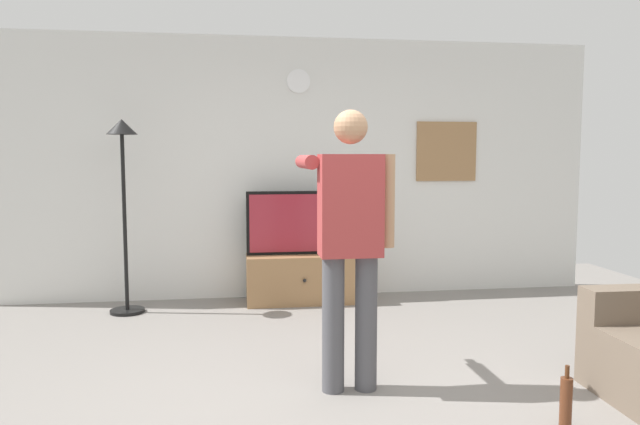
{
  "coord_description": "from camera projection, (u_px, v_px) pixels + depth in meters",
  "views": [
    {
      "loc": [
        -0.63,
        -3.24,
        1.48
      ],
      "look_at": [
        0.01,
        1.2,
        1.05
      ],
      "focal_mm": 33.08,
      "sensor_mm": 36.0,
      "label": 1
    }
  ],
  "objects": [
    {
      "name": "tv_stand",
      "position": [
        302.0,
        278.0,
        5.97
      ],
      "size": [
        1.12,
        0.44,
        0.49
      ],
      "color": "#997047",
      "rests_on": "ground_plane"
    },
    {
      "name": "framed_picture",
      "position": [
        446.0,
        151.0,
        6.36
      ],
      "size": [
        0.66,
        0.04,
        0.64
      ],
      "primitive_type": "cube",
      "color": "#997047"
    },
    {
      "name": "floor_lamp",
      "position": [
        123.0,
        175.0,
        5.47
      ],
      "size": [
        0.32,
        0.32,
        1.82
      ],
      "color": "black",
      "rests_on": "ground_plane"
    },
    {
      "name": "television",
      "position": [
        302.0,
        223.0,
        5.96
      ],
      "size": [
        1.11,
        0.07,
        0.64
      ],
      "color": "black",
      "rests_on": "tv_stand"
    },
    {
      "name": "ground_plane",
      "position": [
        348.0,
        411.0,
        3.43
      ],
      "size": [
        8.4,
        8.4,
        0.0
      ],
      "primitive_type": "plane",
      "color": "gray"
    },
    {
      "name": "back_wall",
      "position": [
        296.0,
        169.0,
        6.21
      ],
      "size": [
        6.4,
        0.1,
        2.7
      ],
      "primitive_type": "cube",
      "color": "silver",
      "rests_on": "ground_plane"
    },
    {
      "name": "person_standing_nearer_lamp",
      "position": [
        350.0,
        235.0,
        3.66
      ],
      "size": [
        0.56,
        0.78,
        1.76
      ],
      "color": "#4C4C51",
      "rests_on": "ground_plane"
    },
    {
      "name": "beverage_bottle",
      "position": [
        566.0,
        402.0,
        3.2
      ],
      "size": [
        0.07,
        0.07,
        0.35
      ],
      "color": "#592D19",
      "rests_on": "ground_plane"
    },
    {
      "name": "wall_clock",
      "position": [
        298.0,
        81.0,
        6.06
      ],
      "size": [
        0.24,
        0.03,
        0.24
      ],
      "primitive_type": "cylinder",
      "rotation": [
        1.57,
        0.0,
        0.0
      ],
      "color": "white"
    }
  ]
}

